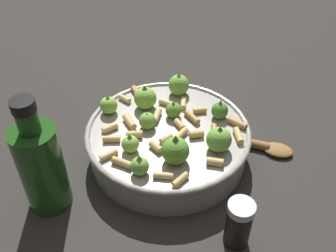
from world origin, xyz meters
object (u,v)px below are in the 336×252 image
object	(u,v)px
pepper_shaker	(239,224)
olive_oil_bottle	(41,165)
wooden_spoon	(240,141)
cooking_pan	(168,139)

from	to	relation	value
pepper_shaker	olive_oil_bottle	xyz separation A→B (m)	(-0.26, 0.11, 0.04)
olive_oil_bottle	wooden_spoon	xyz separation A→B (m)	(0.33, 0.08, -0.07)
pepper_shaker	olive_oil_bottle	distance (m)	0.29
pepper_shaker	olive_oil_bottle	world-z (taller)	olive_oil_bottle
olive_oil_bottle	cooking_pan	bearing A→B (deg)	20.52
pepper_shaker	wooden_spoon	world-z (taller)	pepper_shaker
pepper_shaker	olive_oil_bottle	size ratio (longest dim) A/B	0.41
cooking_pan	pepper_shaker	bearing A→B (deg)	-70.35
olive_oil_bottle	wooden_spoon	size ratio (longest dim) A/B	0.97
pepper_shaker	wooden_spoon	bearing A→B (deg)	71.27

